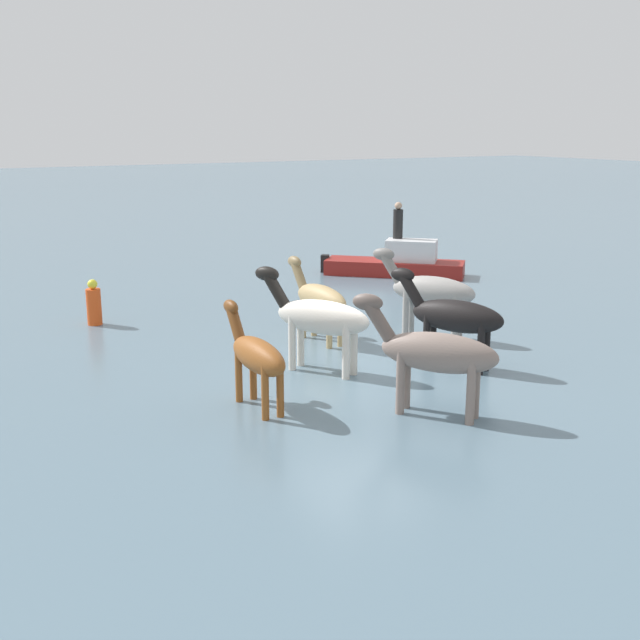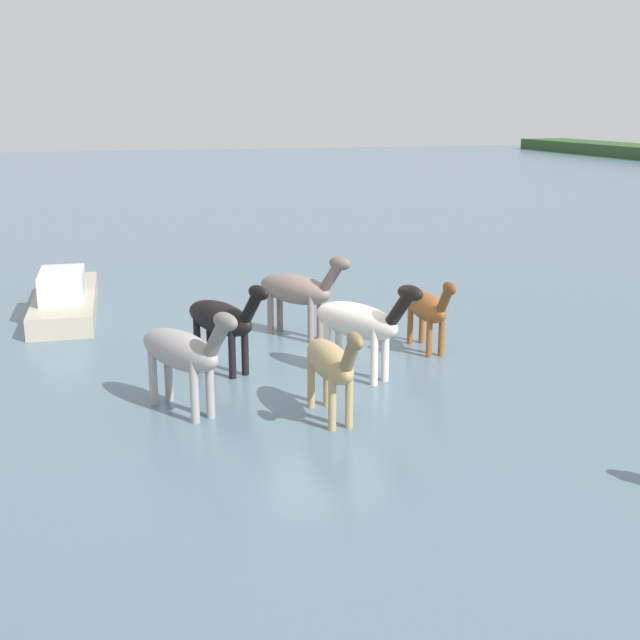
{
  "view_description": "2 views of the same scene",
  "coord_description": "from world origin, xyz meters",
  "px_view_note": "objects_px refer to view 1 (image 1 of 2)",
  "views": [
    {
      "loc": [
        -12.6,
        8.18,
        4.83
      ],
      "look_at": [
        0.98,
        0.34,
        0.94
      ],
      "focal_mm": 44.35,
      "sensor_mm": 36.0,
      "label": 1
    },
    {
      "loc": [
        15.04,
        -4.3,
        5.19
      ],
      "look_at": [
        0.2,
        -0.09,
        1.11
      ],
      "focal_mm": 45.79,
      "sensor_mm": 36.0,
      "label": 2
    }
  ],
  "objects_px": {
    "horse_lead": "(430,291)",
    "buoy_channel_marker": "(94,304)",
    "horse_mid_herd": "(256,355)",
    "boat_motor_center": "(397,266)",
    "horse_pinto_flank": "(453,316)",
    "horse_gray_outer": "(318,317)",
    "horse_dun_straggler": "(433,352)",
    "horse_dark_mare": "(319,298)",
    "person_boatman_standing": "(398,222)"
  },
  "relations": [
    {
      "from": "horse_pinto_flank",
      "to": "horse_gray_outer",
      "type": "bearing_deg",
      "value": 38.79
    },
    {
      "from": "horse_dun_straggler",
      "to": "horse_mid_herd",
      "type": "distance_m",
      "value": 3.03
    },
    {
      "from": "horse_mid_herd",
      "to": "horse_gray_outer",
      "type": "xyz_separation_m",
      "value": [
        1.28,
        -1.98,
        0.16
      ]
    },
    {
      "from": "horse_dark_mare",
      "to": "boat_motor_center",
      "type": "xyz_separation_m",
      "value": [
        5.79,
        -6.3,
        -0.69
      ]
    },
    {
      "from": "horse_gray_outer",
      "to": "boat_motor_center",
      "type": "distance_m",
      "value": 10.81
    },
    {
      "from": "horse_pinto_flank",
      "to": "buoy_channel_marker",
      "type": "xyz_separation_m",
      "value": [
        7.21,
        5.4,
        -0.56
      ]
    },
    {
      "from": "horse_dun_straggler",
      "to": "boat_motor_center",
      "type": "height_order",
      "value": "horse_dun_straggler"
    },
    {
      "from": "horse_dun_straggler",
      "to": "horse_dark_mare",
      "type": "distance_m",
      "value": 5.14
    },
    {
      "from": "horse_pinto_flank",
      "to": "boat_motor_center",
      "type": "bearing_deg",
      "value": -56.55
    },
    {
      "from": "horse_mid_herd",
      "to": "person_boatman_standing",
      "type": "bearing_deg",
      "value": -46.34
    },
    {
      "from": "horse_pinto_flank",
      "to": "horse_dark_mare",
      "type": "xyz_separation_m",
      "value": [
        3.09,
        1.33,
        -0.07
      ]
    },
    {
      "from": "buoy_channel_marker",
      "to": "boat_motor_center",
      "type": "bearing_deg",
      "value": -80.87
    },
    {
      "from": "boat_motor_center",
      "to": "buoy_channel_marker",
      "type": "distance_m",
      "value": 10.5
    },
    {
      "from": "horse_lead",
      "to": "horse_gray_outer",
      "type": "bearing_deg",
      "value": 76.24
    },
    {
      "from": "boat_motor_center",
      "to": "horse_gray_outer",
      "type": "bearing_deg",
      "value": -90.3
    },
    {
      "from": "horse_pinto_flank",
      "to": "boat_motor_center",
      "type": "distance_m",
      "value": 10.2
    },
    {
      "from": "horse_gray_outer",
      "to": "buoy_channel_marker",
      "type": "xyz_separation_m",
      "value": [
        6.11,
        2.9,
        -0.61
      ]
    },
    {
      "from": "horse_pinto_flank",
      "to": "horse_mid_herd",
      "type": "height_order",
      "value": "horse_pinto_flank"
    },
    {
      "from": "horse_dun_straggler",
      "to": "boat_motor_center",
      "type": "bearing_deg",
      "value": -68.45
    },
    {
      "from": "horse_dun_straggler",
      "to": "boat_motor_center",
      "type": "relative_size",
      "value": 0.56
    },
    {
      "from": "horse_dun_straggler",
      "to": "person_boatman_standing",
      "type": "height_order",
      "value": "person_boatman_standing"
    },
    {
      "from": "horse_mid_herd",
      "to": "boat_motor_center",
      "type": "relative_size",
      "value": 0.54
    },
    {
      "from": "buoy_channel_marker",
      "to": "horse_mid_herd",
      "type": "bearing_deg",
      "value": -172.89
    },
    {
      "from": "person_boatman_standing",
      "to": "buoy_channel_marker",
      "type": "relative_size",
      "value": 1.04
    },
    {
      "from": "horse_dark_mare",
      "to": "horse_pinto_flank",
      "type": "bearing_deg",
      "value": -159.74
    },
    {
      "from": "horse_dark_mare",
      "to": "person_boatman_standing",
      "type": "bearing_deg",
      "value": -50.06
    },
    {
      "from": "boat_motor_center",
      "to": "horse_dark_mare",
      "type": "bearing_deg",
      "value": -93.88
    },
    {
      "from": "boat_motor_center",
      "to": "person_boatman_standing",
      "type": "bearing_deg",
      "value": 100.48
    },
    {
      "from": "horse_mid_herd",
      "to": "person_boatman_standing",
      "type": "height_order",
      "value": "person_boatman_standing"
    },
    {
      "from": "horse_dun_straggler",
      "to": "person_boatman_standing",
      "type": "distance_m",
      "value": 13.22
    },
    {
      "from": "horse_dark_mare",
      "to": "boat_motor_center",
      "type": "distance_m",
      "value": 8.58
    },
    {
      "from": "horse_dun_straggler",
      "to": "horse_lead",
      "type": "distance_m",
      "value": 5.12
    },
    {
      "from": "horse_pinto_flank",
      "to": "buoy_channel_marker",
      "type": "distance_m",
      "value": 9.03
    },
    {
      "from": "buoy_channel_marker",
      "to": "horse_dark_mare",
      "type": "bearing_deg",
      "value": -135.38
    },
    {
      "from": "horse_gray_outer",
      "to": "buoy_channel_marker",
      "type": "distance_m",
      "value": 6.79
    },
    {
      "from": "horse_pinto_flank",
      "to": "horse_lead",
      "type": "height_order",
      "value": "horse_lead"
    },
    {
      "from": "horse_mid_herd",
      "to": "buoy_channel_marker",
      "type": "height_order",
      "value": "horse_mid_herd"
    },
    {
      "from": "horse_dun_straggler",
      "to": "horse_dark_mare",
      "type": "xyz_separation_m",
      "value": [
        5.09,
        -0.72,
        -0.11
      ]
    },
    {
      "from": "horse_dun_straggler",
      "to": "horse_mid_herd",
      "type": "relative_size",
      "value": 1.05
    },
    {
      "from": "horse_mid_herd",
      "to": "horse_lead",
      "type": "distance_m",
      "value": 5.96
    },
    {
      "from": "horse_lead",
      "to": "horse_mid_herd",
      "type": "bearing_deg",
      "value": 82.99
    },
    {
      "from": "horse_dun_straggler",
      "to": "horse_dark_mare",
      "type": "relative_size",
      "value": 1.0
    },
    {
      "from": "horse_mid_herd",
      "to": "boat_motor_center",
      "type": "height_order",
      "value": "horse_mid_herd"
    },
    {
      "from": "horse_gray_outer",
      "to": "horse_mid_herd",
      "type": "bearing_deg",
      "value": 92.77
    },
    {
      "from": "horse_dun_straggler",
      "to": "horse_gray_outer",
      "type": "distance_m",
      "value": 3.13
    },
    {
      "from": "horse_dun_straggler",
      "to": "person_boatman_standing",
      "type": "relative_size",
      "value": 1.97
    },
    {
      "from": "horse_dark_mare",
      "to": "buoy_channel_marker",
      "type": "bearing_deg",
      "value": 41.57
    },
    {
      "from": "horse_lead",
      "to": "buoy_channel_marker",
      "type": "bearing_deg",
      "value": 22.0
    },
    {
      "from": "person_boatman_standing",
      "to": "horse_pinto_flank",
      "type": "bearing_deg",
      "value": 150.67
    },
    {
      "from": "horse_dun_straggler",
      "to": "horse_mid_herd",
      "type": "xyz_separation_m",
      "value": [
        1.82,
        2.42,
        -0.15
      ]
    }
  ]
}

